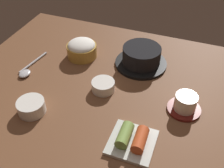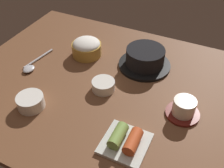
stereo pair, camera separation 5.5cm
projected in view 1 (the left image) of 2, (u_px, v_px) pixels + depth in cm
name	position (u px, v px, depth cm)	size (l,w,h in cm)	color
dining_table	(109.00, 88.00, 89.26)	(100.00, 76.00, 2.00)	brown
stone_pot	(141.00, 57.00, 95.30)	(18.76, 18.76, 7.11)	black
rice_bowl	(82.00, 49.00, 99.31)	(11.19, 11.19, 6.74)	#B78C38
tea_cup_with_saucer	(185.00, 104.00, 78.60)	(10.12, 10.12, 5.71)	maroon
banchan_cup_center	(103.00, 86.00, 85.94)	(7.54, 7.54, 3.34)	white
kimchi_plate	(132.00, 140.00, 69.94)	(12.04, 12.04, 4.37)	silver
side_bowl_near	(31.00, 106.00, 78.42)	(8.22, 8.22, 4.00)	white
spoon	(27.00, 70.00, 93.96)	(4.51, 16.48, 1.35)	#B7B7BC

